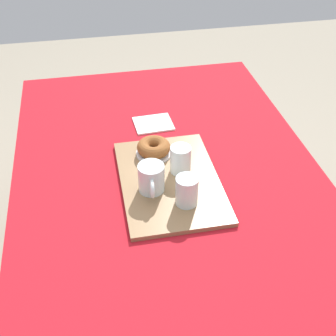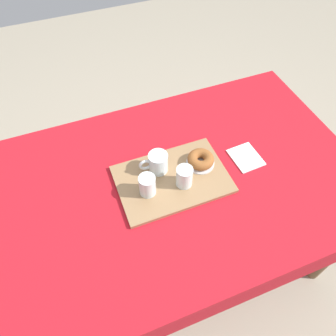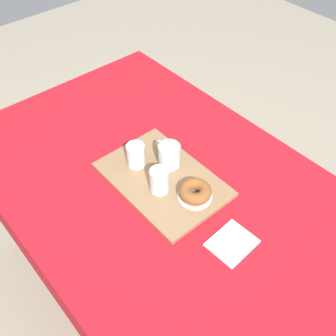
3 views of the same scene
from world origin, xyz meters
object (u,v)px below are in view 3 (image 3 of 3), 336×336
at_px(serving_tray, 162,179).
at_px(water_glass_far, 136,156).
at_px(tea_mug_left, 169,156).
at_px(donut_plate_left, 195,196).
at_px(water_glass_near, 159,181).
at_px(paper_napkin, 232,243).
at_px(dining_table, 164,199).
at_px(sugar_donut_left, 195,191).

xyz_separation_m(serving_tray, water_glass_far, (0.11, 0.03, 0.05)).
relative_size(tea_mug_left, donut_plate_left, 1.02).
distance_m(water_glass_near, paper_napkin, 0.31).
bearing_deg(serving_tray, tea_mug_left, -58.64).
bearing_deg(dining_table, serving_tray, -22.03).
bearing_deg(water_glass_near, donut_plate_left, -146.64).
relative_size(serving_tray, water_glass_near, 4.98).
bearing_deg(paper_napkin, dining_table, 0.05).
relative_size(water_glass_near, donut_plate_left, 0.76).
xyz_separation_m(water_glass_far, donut_plate_left, (-0.25, -0.05, -0.04)).
relative_size(serving_tray, sugar_donut_left, 4.04).
bearing_deg(dining_table, paper_napkin, -179.95).
distance_m(tea_mug_left, water_glass_far, 0.12).
relative_size(dining_table, serving_tray, 3.47).
bearing_deg(water_glass_near, dining_table, -61.07).
bearing_deg(water_glass_far, serving_tray, -166.57).
bearing_deg(tea_mug_left, water_glass_far, 50.08).
distance_m(dining_table, water_glass_near, 0.15).
distance_m(water_glass_near, donut_plate_left, 0.13).
relative_size(dining_table, sugar_donut_left, 14.02).
bearing_deg(tea_mug_left, donut_plate_left, 168.27).
distance_m(serving_tray, paper_napkin, 0.34).
bearing_deg(serving_tray, donut_plate_left, -169.07).
relative_size(water_glass_far, sugar_donut_left, 0.81).
height_order(water_glass_near, paper_napkin, water_glass_near).
distance_m(donut_plate_left, sugar_donut_left, 0.02).
bearing_deg(water_glass_far, paper_napkin, -177.27).
relative_size(dining_table, water_glass_far, 17.25).
relative_size(sugar_donut_left, paper_napkin, 0.80).
bearing_deg(paper_napkin, water_glass_far, 2.73).
bearing_deg(dining_table, tea_mug_left, -52.52).
bearing_deg(dining_table, donut_plate_left, -165.27).
relative_size(water_glass_far, donut_plate_left, 0.76).
distance_m(tea_mug_left, donut_plate_left, 0.18).
distance_m(serving_tray, water_glass_far, 0.13).
xyz_separation_m(dining_table, tea_mug_left, (0.05, -0.07, 0.14)).
xyz_separation_m(dining_table, donut_plate_left, (-0.12, -0.03, 0.10)).
distance_m(dining_table, water_glass_far, 0.19).
bearing_deg(water_glass_near, water_glass_far, -5.51).
height_order(serving_tray, water_glass_near, water_glass_near).
bearing_deg(water_glass_near, sugar_donut_left, -146.64).
relative_size(water_glass_near, sugar_donut_left, 0.81).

